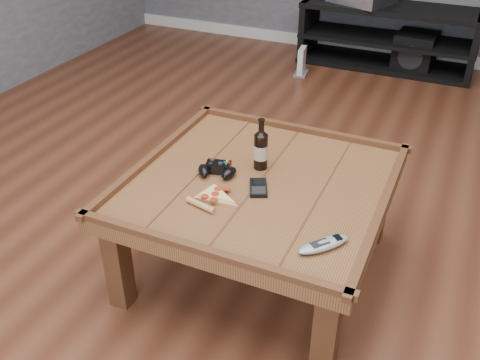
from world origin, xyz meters
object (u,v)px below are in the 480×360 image
at_px(beer_bottle, 261,149).
at_px(game_console, 302,62).
at_px(pizza_slice, 213,197).
at_px(smartphone, 258,188).
at_px(game_controller, 217,169).
at_px(media_console, 387,37).
at_px(coffee_table, 259,194).
at_px(remote_control, 324,244).
at_px(subwoofer, 415,52).

xyz_separation_m(beer_bottle, game_console, (-0.53, 2.19, -0.44)).
xyz_separation_m(pizza_slice, smartphone, (0.13, 0.13, 0.00)).
xyz_separation_m(game_controller, smartphone, (0.20, -0.04, -0.01)).
relative_size(media_console, pizza_slice, 5.55).
bearing_deg(coffee_table, remote_control, -40.01).
distance_m(pizza_slice, game_console, 2.54).
relative_size(beer_bottle, pizza_slice, 0.88).
height_order(game_controller, smartphone, game_controller).
height_order(coffee_table, game_console, coffee_table).
xyz_separation_m(media_console, beer_bottle, (-0.04, -2.65, 0.29)).
xyz_separation_m(coffee_table, pizza_slice, (-0.11, -0.19, 0.07)).
height_order(beer_bottle, smartphone, beer_bottle).
bearing_deg(coffee_table, beer_bottle, 110.92).
bearing_deg(pizza_slice, media_console, 101.25).
bearing_deg(beer_bottle, game_console, 103.69).
distance_m(beer_bottle, remote_control, 0.56).
distance_m(media_console, game_controller, 2.79).
distance_m(beer_bottle, pizza_slice, 0.31).
bearing_deg(subwoofer, coffee_table, -90.65).
bearing_deg(pizza_slice, game_console, 113.94).
distance_m(media_console, game_console, 0.75).
relative_size(game_controller, subwoofer, 0.53).
distance_m(pizza_slice, remote_control, 0.48).
xyz_separation_m(media_console, game_controller, (-0.18, -2.77, 0.23)).
bearing_deg(media_console, remote_control, -83.42).
bearing_deg(pizza_slice, beer_bottle, 88.67).
distance_m(coffee_table, smartphone, 0.09).
relative_size(pizza_slice, smartphone, 1.81).
bearing_deg(remote_control, media_console, 137.02).
relative_size(pizza_slice, subwoofer, 0.77).
height_order(game_controller, remote_control, game_controller).
relative_size(beer_bottle, remote_control, 1.19).
xyz_separation_m(coffee_table, smartphone, (0.02, -0.06, 0.07)).
bearing_deg(game_console, smartphone, -83.77).
bearing_deg(smartphone, game_console, 79.64).
distance_m(coffee_table, game_controller, 0.20).
distance_m(coffee_table, media_console, 2.75).
bearing_deg(game_console, subwoofer, 22.07).
bearing_deg(smartphone, remote_control, -59.97).
xyz_separation_m(media_console, game_console, (-0.57, -0.46, -0.15)).
bearing_deg(remote_control, subwoofer, 132.67).
xyz_separation_m(beer_bottle, pizza_slice, (-0.08, -0.29, -0.08)).
bearing_deg(coffee_table, subwoofer, 85.17).
xyz_separation_m(smartphone, remote_control, (0.33, -0.24, 0.01)).
bearing_deg(coffee_table, pizza_slice, -121.25).
height_order(media_console, game_console, media_console).
xyz_separation_m(remote_control, subwoofer, (-0.12, 3.05, -0.31)).
height_order(coffee_table, pizza_slice, coffee_table).
distance_m(game_controller, subwoofer, 2.82).
distance_m(game_controller, remote_control, 0.60).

